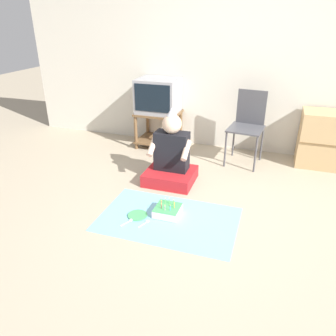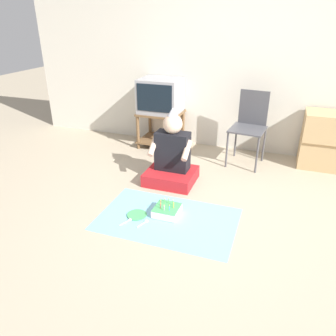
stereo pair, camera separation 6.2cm
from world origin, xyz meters
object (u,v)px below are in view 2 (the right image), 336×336
object	(u,v)px
birthday_cake	(167,210)
tv	(161,95)
person_seated	(172,159)
paper_plate	(137,215)
folding_chair	(250,123)
cardboard_box_stack	(323,140)

from	to	relation	value
birthday_cake	tv	bearing A→B (deg)	112.53
person_seated	paper_plate	xyz separation A→B (m)	(-0.07, -0.80, -0.26)
folding_chair	person_seated	bearing A→B (deg)	-130.90
folding_chair	birthday_cake	size ratio (longest dim) A/B	3.81
folding_chair	person_seated	size ratio (longest dim) A/B	1.05
tv	cardboard_box_stack	xyz separation A→B (m)	(2.12, 0.00, -0.38)
cardboard_box_stack	tv	bearing A→B (deg)	-179.98
cardboard_box_stack	birthday_cake	xyz separation A→B (m)	(-1.42, -1.69, -0.31)
cardboard_box_stack	paper_plate	distance (m)	2.50
folding_chair	cardboard_box_stack	world-z (taller)	folding_chair
folding_chair	paper_plate	world-z (taller)	folding_chair
tv	cardboard_box_stack	distance (m)	2.16
folding_chair	cardboard_box_stack	bearing A→B (deg)	10.29
tv	folding_chair	distance (m)	1.27
person_seated	folding_chair	bearing A→B (deg)	49.10
person_seated	paper_plate	world-z (taller)	person_seated
tv	birthday_cake	size ratio (longest dim) A/B	2.32
person_seated	birthday_cake	xyz separation A→B (m)	(0.19, -0.69, -0.23)
cardboard_box_stack	birthday_cake	distance (m)	2.23
tv	person_seated	size ratio (longest dim) A/B	0.64
paper_plate	person_seated	bearing A→B (deg)	84.76
tv	person_seated	world-z (taller)	tv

